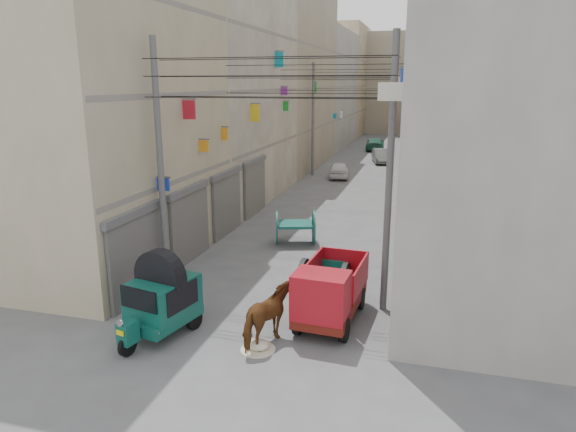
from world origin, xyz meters
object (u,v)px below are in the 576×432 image
(mini_truck, at_px, (328,297))
(horse, at_px, (271,316))
(tonga_cart, at_px, (324,282))
(distant_car_grey, at_px, (381,156))
(auto_rickshaw, at_px, (161,297))
(second_cart, at_px, (295,226))
(distant_car_green, at_px, (375,144))
(feed_sack, at_px, (258,345))
(distant_car_white, at_px, (339,170))

(mini_truck, bearing_deg, horse, -126.82)
(tonga_cart, relative_size, distant_car_grey, 0.86)
(auto_rickshaw, distance_m, second_cart, 8.88)
(tonga_cart, height_order, horse, horse)
(distant_car_green, bearing_deg, horse, 88.20)
(feed_sack, xyz_separation_m, distant_car_grey, (-0.05, 32.72, 0.45))
(auto_rickshaw, distance_m, feed_sack, 2.91)
(mini_truck, distance_m, distant_car_grey, 30.99)
(feed_sack, distance_m, horse, 0.78)
(distant_car_green, bearing_deg, second_cart, 86.00)
(horse, distance_m, distant_car_grey, 32.37)
(auto_rickshaw, bearing_deg, feed_sack, 9.45)
(mini_truck, distance_m, distant_car_white, 23.34)
(horse, bearing_deg, feed_sack, 70.27)
(tonga_cart, xyz_separation_m, mini_truck, (0.41, -1.43, 0.16))
(tonga_cart, relative_size, distant_car_white, 0.91)
(auto_rickshaw, distance_m, distant_car_white, 24.68)
(mini_truck, relative_size, distant_car_green, 0.78)
(mini_truck, bearing_deg, auto_rickshaw, -155.20)
(second_cart, distance_m, distant_car_grey, 23.86)
(distant_car_white, bearing_deg, tonga_cart, 89.94)
(distant_car_white, distance_m, distant_car_green, 16.36)
(auto_rickshaw, height_order, horse, auto_rickshaw)
(auto_rickshaw, xyz_separation_m, distant_car_green, (1.29, 41.01, -0.44))
(distant_car_white, xyz_separation_m, distant_car_green, (0.81, 16.34, 0.05))
(tonga_cart, relative_size, second_cart, 1.57)
(distant_car_grey, bearing_deg, distant_car_green, 86.98)
(feed_sack, distance_m, distant_car_white, 24.92)
(auto_rickshaw, distance_m, distant_car_grey, 32.70)
(horse, bearing_deg, distant_car_white, -68.94)
(tonga_cart, height_order, mini_truck, mini_truck)
(feed_sack, bearing_deg, horse, 55.09)
(distant_car_white, bearing_deg, horse, 87.08)
(horse, xyz_separation_m, distant_car_white, (-2.52, 24.46, -0.22))
(second_cart, distance_m, distant_car_green, 32.25)
(mini_truck, xyz_separation_m, horse, (-1.21, -1.42, -0.09))
(mini_truck, bearing_deg, distant_car_grey, 96.39)
(second_cart, xyz_separation_m, distant_car_grey, (1.30, 23.83, -0.18))
(second_cart, xyz_separation_m, feed_sack, (1.35, -8.90, -0.63))
(distant_car_white, bearing_deg, mini_truck, 90.40)
(distant_car_grey, distance_m, distant_car_green, 8.54)
(feed_sack, relative_size, horse, 0.30)
(distant_car_green, bearing_deg, distant_car_white, 82.95)
(auto_rickshaw, relative_size, distant_car_green, 0.62)
(distant_car_grey, bearing_deg, second_cart, -105.65)
(mini_truck, xyz_separation_m, feed_sack, (-1.46, -1.77, -0.74))
(mini_truck, relative_size, horse, 1.79)
(tonga_cart, bearing_deg, distant_car_green, 94.76)
(auto_rickshaw, relative_size, tonga_cart, 0.86)
(horse, xyz_separation_m, distant_car_green, (-1.71, 40.80, -0.17))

